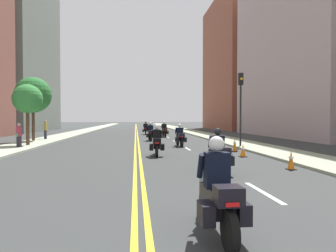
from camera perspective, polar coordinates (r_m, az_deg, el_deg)
ground_plane at (r=47.80m, az=-5.88°, el=-0.97°), size 264.00×264.00×0.00m
sidewalk_left at (r=48.44m, az=-15.35°, el=-0.91°), size 2.97×144.00×0.12m
sidewalk_right at (r=48.47m, az=3.58°, el=-0.86°), size 2.97×144.00×0.12m
centreline_yellow_inner at (r=47.80m, az=-6.03°, el=-0.97°), size 0.12×132.00×0.01m
centreline_yellow_outer at (r=47.80m, az=-5.74°, el=-0.97°), size 0.12×132.00×0.01m
lane_dashes_white at (r=29.02m, az=0.61°, el=-2.46°), size 0.14×56.40×0.01m
building_right_1 at (r=37.48m, az=23.37°, el=14.97°), size 7.12×20.96×21.66m
building_left_2 at (r=53.96m, az=-24.94°, el=11.92°), size 6.16×19.38×23.89m
building_right_2 at (r=58.21m, az=11.95°, el=11.04°), size 6.82×20.17×23.51m
motorcycle_0 at (r=5.26m, az=9.21°, el=-12.71°), size 0.76×2.12×1.65m
motorcycle_1 at (r=11.03m, az=9.31°, el=-5.34°), size 0.78×2.26×1.61m
motorcycle_2 at (r=16.11m, az=-2.11°, el=-3.17°), size 0.78×2.21×1.65m
motorcycle_3 at (r=21.56m, az=2.22°, el=-2.09°), size 0.78×2.14×1.59m
motorcycle_4 at (r=27.03m, az=-3.29°, el=-1.36°), size 0.78×2.07×1.65m
motorcycle_5 at (r=32.43m, az=-0.68°, el=-0.90°), size 0.78×2.27×1.66m
motorcycle_6 at (r=37.78m, az=-4.16°, el=-0.61°), size 0.78×2.20×1.59m
traffic_cone_0 at (r=16.15m, az=13.67°, el=-4.43°), size 0.37×0.37×0.65m
traffic_cone_1 at (r=12.69m, az=21.79°, el=-5.89°), size 0.32×0.32×0.73m
traffic_cone_2 at (r=18.63m, az=12.22°, el=-3.43°), size 0.33×0.33×0.80m
traffic_light_near at (r=21.20m, az=13.28°, el=5.33°), size 0.28×0.38×4.98m
pedestrian_0 at (r=29.88m, az=-21.70°, el=-0.66°), size 0.25×0.38×1.81m
pedestrian_2 at (r=22.04m, az=-25.83°, el=-1.59°), size 0.27×0.50×1.66m
street_tree_0 at (r=23.53m, az=-24.54°, el=4.51°), size 2.01×2.01×4.33m
street_tree_1 at (r=28.06m, az=-23.67°, el=5.25°), size 2.97×2.97×5.40m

